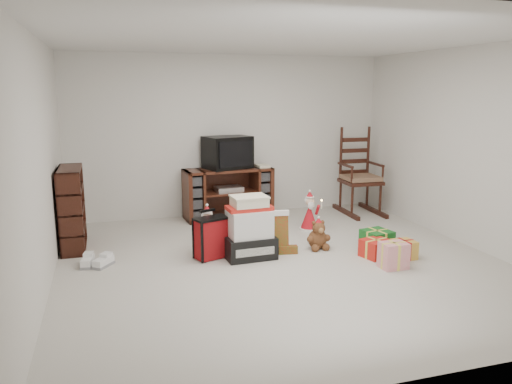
% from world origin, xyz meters
% --- Properties ---
extents(room, '(5.01, 5.01, 2.51)m').
position_xyz_m(room, '(0.00, 0.00, 1.25)').
color(room, '#B8B3A8').
rests_on(room, ground).
extents(tv_stand, '(1.39, 0.58, 0.77)m').
position_xyz_m(tv_stand, '(-0.10, 2.23, 0.39)').
color(tv_stand, '#4C1E15').
rests_on(tv_stand, floor).
extents(bookshelf, '(0.28, 0.84, 1.02)m').
position_xyz_m(bookshelf, '(-2.33, 1.30, 0.49)').
color(bookshelf, '#36140E').
rests_on(bookshelf, floor).
extents(rocking_chair, '(0.60, 0.97, 1.43)m').
position_xyz_m(rocking_chair, '(2.00, 1.96, 0.49)').
color(rocking_chair, '#36140E').
rests_on(rocking_chair, floor).
extents(gift_pile, '(0.60, 0.45, 0.73)m').
position_xyz_m(gift_pile, '(-0.31, 0.31, 0.32)').
color(gift_pile, black).
rests_on(gift_pile, floor).
extents(red_suitcase, '(0.43, 0.32, 0.58)m').
position_xyz_m(red_suitcase, '(-0.74, 0.40, 0.25)').
color(red_suitcase, maroon).
rests_on(red_suitcase, floor).
extents(stocking, '(0.27, 0.15, 0.54)m').
position_xyz_m(stocking, '(0.09, 0.35, 0.27)').
color(stocking, '#0D771E').
rests_on(stocking, floor).
extents(teddy_bear, '(0.24, 0.21, 0.36)m').
position_xyz_m(teddy_bear, '(0.60, 0.37, 0.16)').
color(teddy_bear, brown).
rests_on(teddy_bear, floor).
extents(santa_figurine, '(0.28, 0.26, 0.57)m').
position_xyz_m(santa_figurine, '(0.83, 1.19, 0.22)').
color(santa_figurine, '#B4131D').
rests_on(santa_figurine, floor).
extents(mrs_claus_figurine, '(0.28, 0.27, 0.58)m').
position_xyz_m(mrs_claus_figurine, '(-0.74, 0.70, 0.22)').
color(mrs_claus_figurine, '#B4131D').
rests_on(mrs_claus_figurine, floor).
extents(sneaker_pair, '(0.40, 0.30, 0.10)m').
position_xyz_m(sneaker_pair, '(-2.07, 0.51, 0.05)').
color(sneaker_pair, white).
rests_on(sneaker_pair, floor).
extents(gift_cluster, '(0.62, 0.95, 0.29)m').
position_xyz_m(gift_cluster, '(1.24, -0.16, 0.14)').
color(gift_cluster, red).
rests_on(gift_cluster, floor).
extents(crt_television, '(0.78, 0.67, 0.49)m').
position_xyz_m(crt_television, '(-0.10, 2.26, 1.02)').
color(crt_television, black).
rests_on(crt_television, tv_stand).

